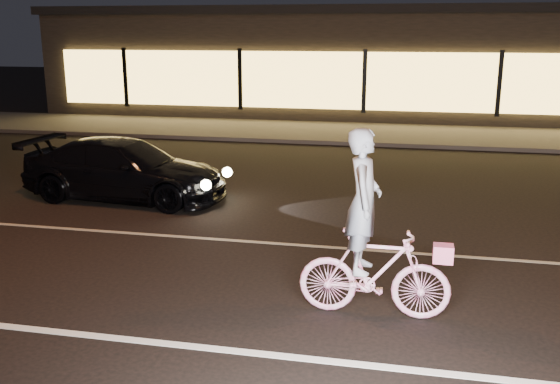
# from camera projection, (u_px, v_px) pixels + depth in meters

# --- Properties ---
(ground) EXTENTS (90.00, 90.00, 0.00)m
(ground) POSITION_uv_depth(u_px,v_px,m) (270.00, 295.00, 8.14)
(ground) COLOR black
(ground) RESTS_ON ground
(lane_stripe_near) EXTENTS (60.00, 0.12, 0.01)m
(lane_stripe_near) POSITION_uv_depth(u_px,v_px,m) (239.00, 351.00, 6.72)
(lane_stripe_near) COLOR silver
(lane_stripe_near) RESTS_ON ground
(lane_stripe_far) EXTENTS (60.00, 0.10, 0.01)m
(lane_stripe_far) POSITION_uv_depth(u_px,v_px,m) (298.00, 245.00, 10.03)
(lane_stripe_far) COLOR gray
(lane_stripe_far) RESTS_ON ground
(sidewalk) EXTENTS (30.00, 4.00, 0.12)m
(sidewalk) POSITION_uv_depth(u_px,v_px,m) (358.00, 133.00, 20.42)
(sidewalk) COLOR #383533
(sidewalk) RESTS_ON ground
(storefront) EXTENTS (25.40, 8.42, 4.20)m
(storefront) POSITION_uv_depth(u_px,v_px,m) (373.00, 60.00, 25.54)
(storefront) COLOR black
(storefront) RESTS_ON ground
(cyclist) EXTENTS (1.82, 0.63, 2.29)m
(cyclist) POSITION_uv_depth(u_px,v_px,m) (371.00, 252.00, 7.39)
(cyclist) COLOR #E43586
(cyclist) RESTS_ON ground
(sedan) EXTENTS (4.30, 2.00, 1.22)m
(sedan) POSITION_uv_depth(u_px,v_px,m) (125.00, 170.00, 12.63)
(sedan) COLOR black
(sedan) RESTS_ON ground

